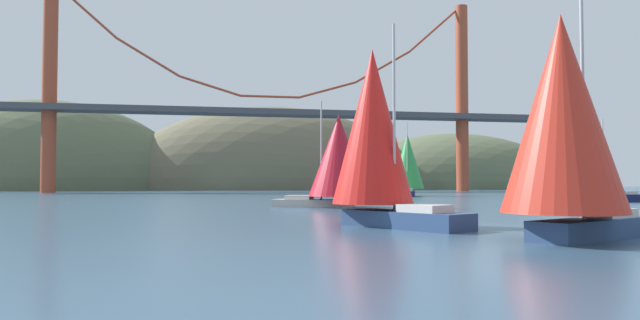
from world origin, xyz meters
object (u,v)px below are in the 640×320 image
at_px(sailboat_red_spinnaker, 375,133).
at_px(sailboat_green_sail, 407,163).
at_px(sailboat_scarlet_sail, 564,120).
at_px(sailboat_navy_sail, 590,163).
at_px(sailboat_crimson_sail, 337,158).

xyz_separation_m(sailboat_red_spinnaker, sailboat_green_sail, (21.75, 55.32, 0.27)).
height_order(sailboat_red_spinnaker, sailboat_scarlet_sail, sailboat_red_spinnaker).
xyz_separation_m(sailboat_green_sail, sailboat_navy_sail, (11.18, -27.52, -0.71)).
bearing_deg(sailboat_green_sail, sailboat_crimson_sail, -118.68).
height_order(sailboat_green_sail, sailboat_navy_sail, sailboat_green_sail).
relative_size(sailboat_red_spinnaker, sailboat_scarlet_sail, 1.06).
bearing_deg(sailboat_navy_sail, sailboat_scarlet_sail, -127.51).
xyz_separation_m(sailboat_red_spinnaker, sailboat_scarlet_sail, (4.67, -9.02, -0.16)).
bearing_deg(sailboat_red_spinnaker, sailboat_navy_sail, 40.18).
height_order(sailboat_red_spinnaker, sailboat_green_sail, sailboat_green_sail).
xyz_separation_m(sailboat_green_sail, sailboat_scarlet_sail, (-17.08, -64.34, -0.44)).
distance_m(sailboat_red_spinnaker, sailboat_crimson_sail, 20.71).
distance_m(sailboat_crimson_sail, sailboat_scarlet_sail, 29.60).
bearing_deg(sailboat_red_spinnaker, sailboat_crimson_sail, 82.47).
bearing_deg(sailboat_scarlet_sail, sailboat_red_spinnaker, 117.37).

